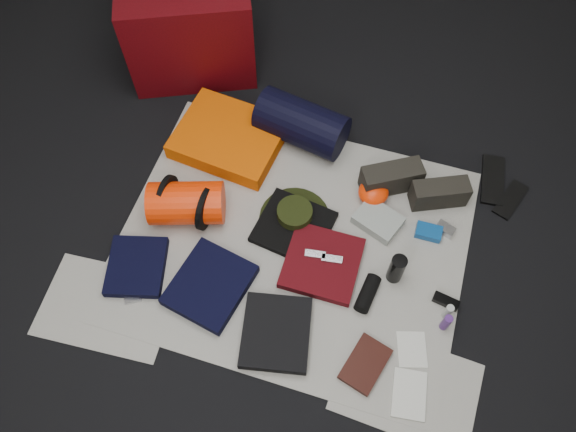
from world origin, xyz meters
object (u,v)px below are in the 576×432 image
(paperback_book, at_px, (365,364))
(water_bottle, at_px, (396,269))
(sleeping_pad, at_px, (229,138))
(compact_camera, at_px, (445,229))
(red_cabinet, at_px, (189,20))
(navy_duffel, at_px, (302,123))
(stuff_sack, at_px, (187,203))

(paperback_book, bearing_deg, water_bottle, 101.99)
(sleeping_pad, distance_m, compact_camera, 1.17)
(red_cabinet, relative_size, compact_camera, 7.56)
(water_bottle, bearing_deg, compact_camera, 58.82)
(red_cabinet, bearing_deg, sleeping_pad, -76.60)
(sleeping_pad, distance_m, navy_duffel, 0.38)
(red_cabinet, xyz_separation_m, water_bottle, (1.37, -1.00, -0.18))
(red_cabinet, distance_m, sleeping_pad, 0.69)
(sleeping_pad, height_order, navy_duffel, navy_duffel)
(red_cabinet, distance_m, compact_camera, 1.72)
(sleeping_pad, distance_m, water_bottle, 1.09)
(red_cabinet, relative_size, stuff_sack, 1.88)
(paperback_book, bearing_deg, navy_duffel, 135.34)
(stuff_sack, relative_size, paperback_book, 1.56)
(water_bottle, distance_m, paperback_book, 0.44)
(stuff_sack, xyz_separation_m, water_bottle, (1.02, -0.03, -0.01))
(stuff_sack, relative_size, navy_duffel, 0.77)
(navy_duffel, relative_size, paperback_book, 2.03)
(compact_camera, bearing_deg, stuff_sack, -146.39)
(compact_camera, distance_m, paperback_book, 0.77)
(stuff_sack, xyz_separation_m, compact_camera, (1.20, 0.27, -0.09))
(navy_duffel, bearing_deg, compact_camera, -11.32)
(navy_duffel, bearing_deg, stuff_sack, -112.19)
(sleeping_pad, relative_size, paperback_book, 2.32)
(stuff_sack, height_order, compact_camera, stuff_sack)
(sleeping_pad, relative_size, compact_camera, 6.01)
(red_cabinet, bearing_deg, water_bottle, -60.22)
(red_cabinet, xyz_separation_m, sleeping_pad, (0.40, -0.52, -0.22))
(water_bottle, bearing_deg, paperback_book, -93.98)
(paperback_book, bearing_deg, sleeping_pad, 151.74)
(compact_camera, height_order, paperback_book, compact_camera)
(red_cabinet, height_order, stuff_sack, red_cabinet)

